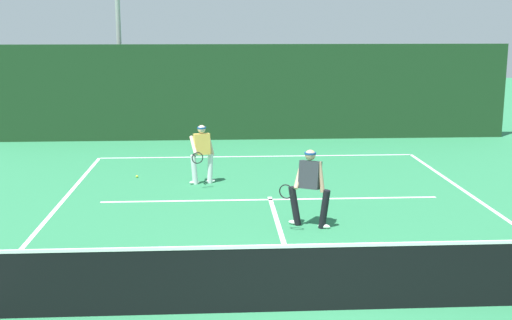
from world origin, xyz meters
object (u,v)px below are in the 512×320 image
at_px(player_far, 202,152).
at_px(tennis_ball, 137,176).
at_px(player_near, 309,185).
at_px(light_pole, 117,3).

height_order(player_far, tennis_ball, player_far).
distance_m(player_near, light_pole, 13.98).
relative_size(player_far, light_pole, 0.20).
height_order(player_near, player_far, player_near).
bearing_deg(tennis_ball, player_near, -48.96).
bearing_deg(light_pole, player_far, -69.30).
relative_size(player_far, tennis_ball, 23.16).
bearing_deg(player_near, light_pole, -38.60).
height_order(player_far, light_pole, light_pole).
bearing_deg(light_pole, player_near, -66.13).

